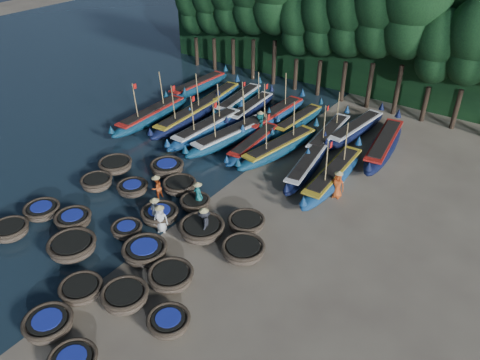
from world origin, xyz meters
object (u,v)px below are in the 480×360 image
Objects in this scene: coracle_20 at (116,165)px; long_boat_7 at (307,166)px; coracle_15 at (97,182)px; long_boat_8 at (333,175)px; long_boat_15 at (329,135)px; coracle_17 at (160,215)px; coracle_7 at (81,289)px; coracle_18 at (202,229)px; fisherman_4 at (156,212)px; coracle_12 at (127,229)px; long_boat_11 at (239,100)px; long_boat_14 at (298,121)px; coracle_22 at (179,186)px; long_boat_4 at (230,136)px; long_boat_12 at (251,108)px; long_boat_13 at (275,116)px; long_boat_10 at (216,99)px; long_boat_16 at (355,129)px; long_boat_2 at (187,117)px; coracle_6 at (72,247)px; fisherman_2 at (157,187)px; coracle_16 at (133,188)px; coracle_23 at (195,203)px; coracle_13 at (145,251)px; long_boat_5 at (254,143)px; fisherman_6 at (337,184)px; coracle_14 at (171,277)px; coracle_21 at (167,168)px; long_boat_3 at (207,128)px; coracle_11 at (73,220)px; coracle_24 at (246,223)px; fisherman_5 at (260,123)px; fisherman_1 at (198,195)px; coracle_3 at (48,324)px; coracle_5 at (10,230)px; long_boat_1 at (152,115)px; coracle_10 at (42,210)px; fisherman_0 at (160,218)px; long_boat_9 at (198,86)px.

coracle_20 is 12.41m from long_boat_7.
long_boat_8 is (11.56, 8.87, 0.15)m from coracle_15.
coracle_17 is at bearing -109.12° from long_boat_15.
coracle_7 is 15.76m from long_boat_7.
fisherman_4 is at bearing -165.38° from coracle_18.
coracle_12 is at bearing -107.24° from coracle_17.
long_boat_11 reaches higher than long_boat_14.
long_boat_11 reaches higher than coracle_17.
long_boat_4 is (-1.16, 6.81, 0.17)m from coracle_22.
long_boat_12 is 2.40m from long_boat_13.
long_boat_16 is (11.91, 1.47, 0.00)m from long_boat_10.
coracle_18 is 0.33× the size of long_boat_2.
coracle_6 is 6.09m from fisherman_2.
coracle_7 is 1.12× the size of coracle_16.
coracle_12 is at bearing -109.82° from coracle_23.
long_boat_13 is at bearing 69.44° from coracle_20.
long_boat_5 reaches higher than coracle_13.
long_boat_8 is 4.61× the size of fisherman_6.
long_boat_7 is 0.94× the size of long_boat_15.
coracle_14 is 1.03× the size of coracle_21.
fisherman_4 is at bearing -63.83° from long_boat_3.
coracle_11 reaches higher than coracle_24.
coracle_13 is (2.13, -0.77, 0.10)m from coracle_12.
fisherman_1 is at bearing -33.04° from fisherman_5.
coracle_3 is 7.49m from coracle_5.
coracle_20 is 7.43m from long_boat_1.
coracle_24 is 13.72m from long_boat_16.
coracle_10 is 13.82m from long_boat_2.
fisherman_0 reaches higher than coracle_21.
fisherman_4 is at bearing -69.58° from coracle_22.
coracle_17 is at bearing -126.40° from long_boat_8.
long_boat_1 is 4.95× the size of fisherman_0.
coracle_3 is at bearing -98.38° from coracle_18.
coracle_23 is at bearing 37.80° from fisherman_1.
long_boat_3 reaches higher than coracle_21.
coracle_23 reaches higher than coracle_12.
long_boat_13 is (-5.65, 5.17, 0.07)m from long_boat_7.
coracle_5 is 10.13m from fisherman_1.
coracle_3 is 22.25m from long_boat_15.
fisherman_5 is at bearing 64.85° from fisherman_0.
long_boat_9 is 1.10× the size of long_boat_12.
fisherman_0 reaches higher than coracle_22.
coracle_6 is 19.31m from long_boat_12.
coracle_22 is (4.63, 6.36, 0.02)m from coracle_10.
long_boat_2 is at bearing 123.53° from coracle_17.
long_boat_10 is (-13.41, 5.40, -0.04)m from long_boat_8.
long_boat_14 is 4.27× the size of fisherman_2.
long_boat_9 is at bearing -173.19° from long_boat_16.
coracle_17 reaches higher than coracle_5.
coracle_12 is at bearing 17.34° from coracle_10.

